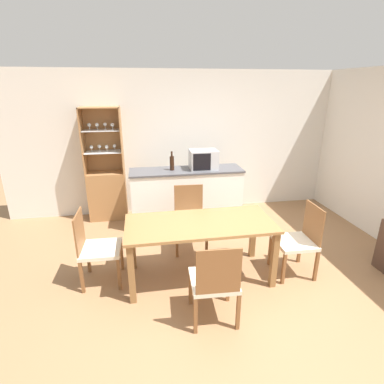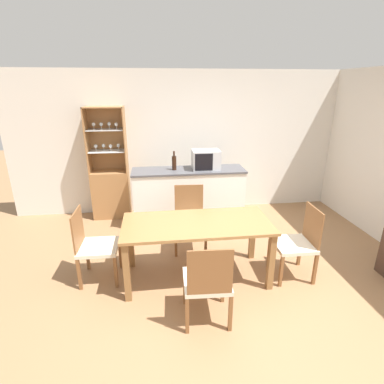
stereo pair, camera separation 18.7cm
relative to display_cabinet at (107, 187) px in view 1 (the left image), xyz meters
The scene contains 11 objects.
ground_plane 2.98m from the display_cabinet, 55.86° to the right, with size 18.00×18.00×0.00m, color #936B47.
wall_back 1.79m from the display_cabinet, ahead, with size 6.80×0.06×2.55m.
kitchen_counter 1.44m from the display_cabinet, 19.45° to the right, with size 1.87×0.55×0.96m.
display_cabinet is the anchor object (origin of this frame).
dining_table 2.42m from the display_cabinet, 58.50° to the right, with size 1.76×0.80×0.75m.
dining_chair_side_left_far 1.95m from the display_cabinet, 88.88° to the right, with size 0.47×0.47×0.91m.
dining_chair_head_far 1.83m from the display_cabinet, 46.01° to the right, with size 0.48×0.48×0.91m.
dining_chair_head_near 3.09m from the display_cabinet, 65.85° to the right, with size 0.48×0.48×0.91m.
dining_chair_side_right_near 3.32m from the display_cabinet, 41.27° to the right, with size 0.47×0.47×0.91m.
microwave 1.79m from the display_cabinet, 16.30° to the right, with size 0.45×0.34×0.31m.
wine_bottle 1.31m from the display_cabinet, 22.78° to the right, with size 0.07×0.07×0.31m.
Camera 1 is at (-1.02, -2.80, 2.27)m, focal length 28.00 mm.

